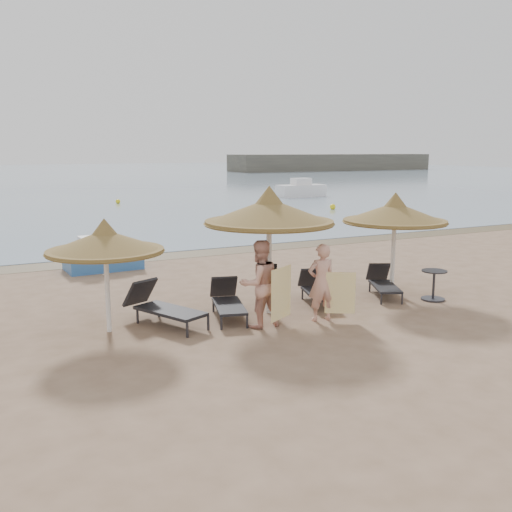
{
  "coord_description": "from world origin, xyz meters",
  "views": [
    {
      "loc": [
        -6.46,
        -10.55,
        3.85
      ],
      "look_at": [
        -0.58,
        1.2,
        1.4
      ],
      "focal_mm": 40.0,
      "sensor_mm": 36.0,
      "label": 1
    }
  ],
  "objects_px": {
    "lounger_near_left": "(227,300)",
    "pedal_boat": "(102,257)",
    "lounger_far_right": "(383,282)",
    "lounger_near_right": "(317,289)",
    "person_right": "(321,276)",
    "palapa_right": "(395,213)",
    "palapa_left": "(105,242)",
    "person_left": "(259,277)",
    "lounger_far_left": "(161,305)",
    "side_table": "(434,286)",
    "palapa_center": "(269,212)"
  },
  "relations": [
    {
      "from": "lounger_far_left",
      "to": "lounger_far_right",
      "type": "xyz_separation_m",
      "value": [
        6.09,
        -0.18,
        -0.07
      ]
    },
    {
      "from": "palapa_center",
      "to": "lounger_far_right",
      "type": "xyz_separation_m",
      "value": [
        3.52,
        0.11,
        -2.07
      ]
    },
    {
      "from": "lounger_near_right",
      "to": "palapa_right",
      "type": "bearing_deg",
      "value": 14.68
    },
    {
      "from": "lounger_far_left",
      "to": "lounger_far_right",
      "type": "bearing_deg",
      "value": -26.41
    },
    {
      "from": "lounger_near_left",
      "to": "side_table",
      "type": "distance_m",
      "value": 5.48
    },
    {
      "from": "lounger_far_left",
      "to": "person_left",
      "type": "xyz_separation_m",
      "value": [
        1.87,
        -1.16,
        0.7
      ]
    },
    {
      "from": "side_table",
      "to": "person_left",
      "type": "height_order",
      "value": "person_left"
    },
    {
      "from": "palapa_center",
      "to": "palapa_right",
      "type": "height_order",
      "value": "palapa_center"
    },
    {
      "from": "lounger_far_left",
      "to": "lounger_near_left",
      "type": "relative_size",
      "value": 1.11
    },
    {
      "from": "palapa_right",
      "to": "person_right",
      "type": "bearing_deg",
      "value": -157.91
    },
    {
      "from": "person_left",
      "to": "person_right",
      "type": "bearing_deg",
      "value": 168.44
    },
    {
      "from": "lounger_far_left",
      "to": "side_table",
      "type": "height_order",
      "value": "lounger_far_left"
    },
    {
      "from": "lounger_near_right",
      "to": "person_right",
      "type": "distance_m",
      "value": 1.69
    },
    {
      "from": "person_right",
      "to": "lounger_near_right",
      "type": "bearing_deg",
      "value": -110.22
    },
    {
      "from": "palapa_right",
      "to": "lounger_near_left",
      "type": "xyz_separation_m",
      "value": [
        -4.88,
        0.01,
        -1.81
      ]
    },
    {
      "from": "palapa_right",
      "to": "lounger_near_left",
      "type": "relative_size",
      "value": 1.39
    },
    {
      "from": "palapa_center",
      "to": "person_left",
      "type": "xyz_separation_m",
      "value": [
        -0.7,
        -0.88,
        -1.3
      ]
    },
    {
      "from": "lounger_near_right",
      "to": "person_left",
      "type": "distance_m",
      "value": 2.6
    },
    {
      "from": "palapa_right",
      "to": "person_right",
      "type": "relative_size",
      "value": 1.34
    },
    {
      "from": "person_left",
      "to": "pedal_boat",
      "type": "xyz_separation_m",
      "value": [
        -1.82,
        7.78,
        -0.72
      ]
    },
    {
      "from": "side_table",
      "to": "person_left",
      "type": "xyz_separation_m",
      "value": [
        -5.07,
        0.0,
        0.75
      ]
    },
    {
      "from": "person_left",
      "to": "pedal_boat",
      "type": "height_order",
      "value": "person_left"
    },
    {
      "from": "lounger_far_left",
      "to": "lounger_far_right",
      "type": "relative_size",
      "value": 1.2
    },
    {
      "from": "palapa_left",
      "to": "lounger_near_right",
      "type": "bearing_deg",
      "value": 0.06
    },
    {
      "from": "palapa_left",
      "to": "lounger_near_left",
      "type": "height_order",
      "value": "palapa_left"
    },
    {
      "from": "palapa_right",
      "to": "lounger_far_right",
      "type": "xyz_separation_m",
      "value": [
        -0.36,
        -0.06,
        -1.83
      ]
    },
    {
      "from": "palapa_left",
      "to": "palapa_center",
      "type": "distance_m",
      "value": 3.78
    },
    {
      "from": "person_left",
      "to": "person_right",
      "type": "distance_m",
      "value": 1.48
    },
    {
      "from": "lounger_far_left",
      "to": "person_left",
      "type": "height_order",
      "value": "person_left"
    },
    {
      "from": "palapa_right",
      "to": "lounger_near_left",
      "type": "height_order",
      "value": "palapa_right"
    },
    {
      "from": "person_right",
      "to": "lounger_far_left",
      "type": "bearing_deg",
      "value": -13.67
    },
    {
      "from": "side_table",
      "to": "palapa_center",
      "type": "bearing_deg",
      "value": 168.69
    },
    {
      "from": "palapa_center",
      "to": "side_table",
      "type": "relative_size",
      "value": 3.91
    },
    {
      "from": "lounger_far_right",
      "to": "person_left",
      "type": "xyz_separation_m",
      "value": [
        -4.22,
        -0.98,
        0.77
      ]
    },
    {
      "from": "lounger_far_right",
      "to": "lounger_near_left",
      "type": "bearing_deg",
      "value": -155.74
    },
    {
      "from": "lounger_near_left",
      "to": "lounger_far_right",
      "type": "relative_size",
      "value": 1.08
    },
    {
      "from": "lounger_near_right",
      "to": "lounger_near_left",
      "type": "bearing_deg",
      "value": -161.42
    },
    {
      "from": "person_left",
      "to": "pedal_boat",
      "type": "relative_size",
      "value": 0.93
    },
    {
      "from": "palapa_center",
      "to": "lounger_far_left",
      "type": "distance_m",
      "value": 3.27
    },
    {
      "from": "side_table",
      "to": "lounger_near_right",
      "type": "bearing_deg",
      "value": 158.34
    },
    {
      "from": "palapa_left",
      "to": "palapa_right",
      "type": "xyz_separation_m",
      "value": [
        7.63,
        -0.08,
        0.24
      ]
    },
    {
      "from": "lounger_far_right",
      "to": "person_left",
      "type": "height_order",
      "value": "person_left"
    },
    {
      "from": "lounger_near_right",
      "to": "side_table",
      "type": "relative_size",
      "value": 2.41
    },
    {
      "from": "palapa_left",
      "to": "lounger_near_right",
      "type": "xyz_separation_m",
      "value": [
        5.26,
        0.01,
        -1.59
      ]
    },
    {
      "from": "person_right",
      "to": "side_table",
      "type": "bearing_deg",
      "value": -167.83
    },
    {
      "from": "pedal_boat",
      "to": "lounger_near_right",
      "type": "bearing_deg",
      "value": -62.2
    },
    {
      "from": "palapa_left",
      "to": "lounger_far_left",
      "type": "bearing_deg",
      "value": 1.43
    },
    {
      "from": "lounger_far_left",
      "to": "lounger_near_left",
      "type": "bearing_deg",
      "value": -28.38
    },
    {
      "from": "lounger_near_right",
      "to": "pedal_boat",
      "type": "bearing_deg",
      "value": 138.08
    },
    {
      "from": "lounger_near_left",
      "to": "pedal_boat",
      "type": "xyz_separation_m",
      "value": [
        -1.51,
        6.72,
        0.02
      ]
    }
  ]
}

